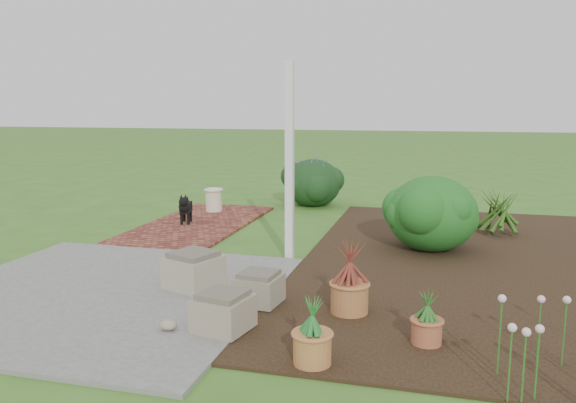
% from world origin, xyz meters
% --- Properties ---
extents(ground, '(80.00, 80.00, 0.00)m').
position_xyz_m(ground, '(0.00, 0.00, 0.00)').
color(ground, '#386520').
rests_on(ground, ground).
extents(concrete_patio, '(3.50, 3.50, 0.04)m').
position_xyz_m(concrete_patio, '(-1.25, -1.75, 0.02)').
color(concrete_patio, '#5E5D5B').
rests_on(concrete_patio, ground).
extents(brick_path, '(1.60, 3.50, 0.04)m').
position_xyz_m(brick_path, '(-1.70, 1.75, 0.02)').
color(brick_path, '#5A231C').
rests_on(brick_path, ground).
extents(garden_bed, '(4.00, 7.00, 0.03)m').
position_xyz_m(garden_bed, '(2.50, 0.50, 0.01)').
color(garden_bed, black).
rests_on(garden_bed, ground).
extents(veranda_post, '(0.10, 0.10, 2.50)m').
position_xyz_m(veranda_post, '(0.30, 0.10, 1.25)').
color(veranda_post, white).
rests_on(veranda_post, ground).
extents(stone_trough_near, '(0.51, 0.51, 0.29)m').
position_xyz_m(stone_trough_near, '(0.36, -2.37, 0.18)').
color(stone_trough_near, gray).
rests_on(stone_trough_near, concrete_patio).
extents(stone_trough_mid, '(0.64, 0.64, 0.33)m').
position_xyz_m(stone_trough_mid, '(-0.37, -1.37, 0.21)').
color(stone_trough_mid, gray).
rests_on(stone_trough_mid, concrete_patio).
extents(stone_trough_far, '(0.45, 0.45, 0.27)m').
position_xyz_m(stone_trough_far, '(0.45, -1.66, 0.17)').
color(stone_trough_far, '#737056').
rests_on(stone_trough_far, concrete_patio).
extents(black_dog, '(0.26, 0.53, 0.47)m').
position_xyz_m(black_dog, '(-1.87, 1.64, 0.32)').
color(black_dog, black).
rests_on(black_dog, brick_path).
extents(cream_ceramic_urn, '(0.35, 0.35, 0.40)m').
position_xyz_m(cream_ceramic_urn, '(-1.85, 2.80, 0.24)').
color(cream_ceramic_urn, beige).
rests_on(cream_ceramic_urn, brick_path).
extents(evergreen_shrub, '(1.24, 1.24, 1.03)m').
position_xyz_m(evergreen_shrub, '(2.05, 0.99, 0.54)').
color(evergreen_shrub, '#0B380B').
rests_on(evergreen_shrub, garden_bed).
extents(agapanthus_clump_back, '(1.01, 1.01, 0.82)m').
position_xyz_m(agapanthus_clump_back, '(3.03, 2.21, 0.44)').
color(agapanthus_clump_back, '#17350D').
rests_on(agapanthus_clump_back, garden_bed).
extents(agapanthus_clump_front, '(1.00, 1.00, 0.71)m').
position_xyz_m(agapanthus_clump_front, '(2.43, 3.21, 0.39)').
color(agapanthus_clump_front, '#193B10').
rests_on(agapanthus_clump_front, garden_bed).
extents(pink_flower_patch, '(1.40, 1.40, 0.68)m').
position_xyz_m(pink_flower_patch, '(2.94, -2.64, 0.37)').
color(pink_flower_patch, '#113D0F').
rests_on(pink_flower_patch, garden_bed).
extents(terracotta_pot_bronze, '(0.47, 0.47, 0.29)m').
position_xyz_m(terracotta_pot_bronze, '(1.34, -1.67, 0.17)').
color(terracotta_pot_bronze, '#A36537').
rests_on(terracotta_pot_bronze, garden_bed).
extents(terracotta_pot_small_left, '(0.25, 0.25, 0.21)m').
position_xyz_m(terracotta_pot_small_left, '(2.06, -2.21, 0.13)').
color(terracotta_pot_small_left, '#A35637').
rests_on(terracotta_pot_small_left, garden_bed).
extents(terracotta_pot_small_right, '(0.34, 0.34, 0.24)m').
position_xyz_m(terracotta_pot_small_right, '(1.23, -2.80, 0.15)').
color(terracotta_pot_small_right, '#B06E3B').
rests_on(terracotta_pot_small_right, garden_bed).
extents(purple_flowering_bush, '(1.18, 1.18, 0.95)m').
position_xyz_m(purple_flowering_bush, '(-0.26, 4.08, 0.48)').
color(purple_flowering_bush, black).
rests_on(purple_flowering_bush, ground).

